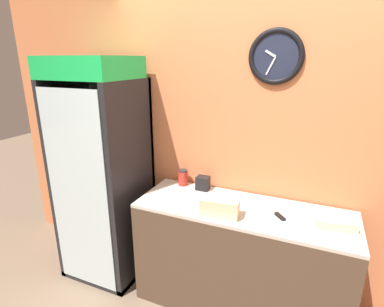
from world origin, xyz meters
name	(u,v)px	position (x,y,z in m)	size (l,w,h in m)	color
wall_back	(256,141)	(0.00, 1.19, 1.36)	(5.20, 0.10, 2.70)	#D17547
prep_counter	(240,258)	(0.00, 0.84, 0.45)	(1.66, 0.59, 0.91)	#4C3828
beverage_cooler	(105,162)	(-1.30, 0.86, 1.09)	(0.70, 0.65, 2.03)	black
sandwich_stack_bottom	(219,212)	(-0.13, 0.66, 0.94)	(0.29, 0.14, 0.07)	beige
sandwich_stack_middle	(220,204)	(-0.13, 0.66, 1.01)	(0.29, 0.14, 0.07)	beige
sandwich_flat_left	(336,224)	(0.65, 0.81, 0.94)	(0.27, 0.16, 0.06)	beige
chefs_knife	(284,221)	(0.32, 0.76, 0.91)	(0.22, 0.25, 0.02)	silver
condiment_jar	(183,177)	(-0.61, 1.07, 0.98)	(0.09, 0.09, 0.14)	#B72D23
napkin_dispenser	(203,183)	(-0.41, 1.04, 0.97)	(0.11, 0.09, 0.12)	black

